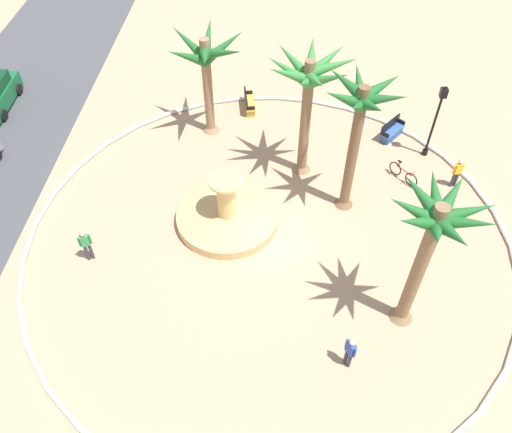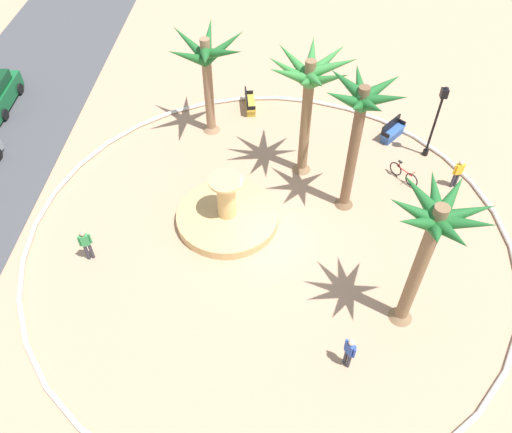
{
  "view_description": "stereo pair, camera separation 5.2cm",
  "coord_description": "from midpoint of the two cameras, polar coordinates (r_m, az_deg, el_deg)",
  "views": [
    {
      "loc": [
        -14.46,
        -0.31,
        17.06
      ],
      "look_at": [
        0.26,
        0.56,
        1.0
      ],
      "focal_mm": 35.84,
      "sensor_mm": 36.0,
      "label": 1
    },
    {
      "loc": [
        -14.45,
        -0.37,
        17.06
      ],
      "look_at": [
        0.26,
        0.56,
        1.0
      ],
      "focal_mm": 35.84,
      "sensor_mm": 36.0,
      "label": 2
    }
  ],
  "objects": [
    {
      "name": "bench_west",
      "position": [
        29.12,
        -0.65,
        12.43
      ],
      "size": [
        1.66,
        0.74,
        1.0
      ],
      "color": "gold",
      "rests_on": "ground"
    },
    {
      "name": "fountain",
      "position": [
        22.79,
        -3.13,
        0.16
      ],
      "size": [
        4.57,
        4.57,
        2.49
      ],
      "color": "tan",
      "rests_on": "ground"
    },
    {
      "name": "lamppost",
      "position": [
        26.25,
        19.59,
        10.47
      ],
      "size": [
        0.32,
        0.32,
        4.05
      ],
      "color": "black",
      "rests_on": "ground"
    },
    {
      "name": "palm_tree_by_curb",
      "position": [
        16.99,
        19.13,
        -1.85
      ],
      "size": [
        3.38,
        3.41,
        6.38
      ],
      "color": "brown",
      "rests_on": "ground"
    },
    {
      "name": "palm_tree_near_fountain",
      "position": [
        20.82,
        11.54,
        10.79
      ],
      "size": [
        3.42,
        3.39,
        6.57
      ],
      "color": "brown",
      "rests_on": "ground"
    },
    {
      "name": "bench_east",
      "position": [
        28.05,
        15.02,
        9.08
      ],
      "size": [
        1.54,
        1.42,
        1.0
      ],
      "color": "#335BA8",
      "rests_on": "ground"
    },
    {
      "name": "person_cyclist_photo",
      "position": [
        18.51,
        10.44,
        -14.59
      ],
      "size": [
        0.44,
        0.36,
        1.66
      ],
      "color": "#33333D",
      "rests_on": "ground"
    },
    {
      "name": "palm_tree_mid_plaza",
      "position": [
        25.64,
        -5.4,
        16.69
      ],
      "size": [
        4.4,
        3.98,
        5.52
      ],
      "color": "#8E6B4C",
      "rests_on": "ground"
    },
    {
      "name": "person_cyclist_helmet",
      "position": [
        25.72,
        21.65,
        4.61
      ],
      "size": [
        0.28,
        0.51,
        1.62
      ],
      "color": "#33333D",
      "rests_on": "ground"
    },
    {
      "name": "plaza_curb",
      "position": [
        22.28,
        1.47,
        -2.13
      ],
      "size": [
        20.99,
        20.99,
        0.2
      ],
      "primitive_type": "torus",
      "color": "silver",
      "rests_on": "ground"
    },
    {
      "name": "ground_plane",
      "position": [
        22.36,
        1.46,
        -2.29
      ],
      "size": [
        80.0,
        80.0,
        0.0
      ],
      "primitive_type": "plane",
      "color": "tan"
    },
    {
      "name": "person_pedestrian_stroll",
      "position": [
        22.01,
        -18.38,
        -2.89
      ],
      "size": [
        0.32,
        0.49,
        1.68
      ],
      "color": "#33333D",
      "rests_on": "ground"
    },
    {
      "name": "palm_tree_far_side",
      "position": [
        22.56,
        6.02,
        14.38
      ],
      "size": [
        4.09,
        4.0,
        6.25
      ],
      "color": "brown",
      "rests_on": "ground"
    },
    {
      "name": "bicycle_red_frame",
      "position": [
        25.61,
        16.19,
        4.58
      ],
      "size": [
        1.34,
        1.17,
        0.94
      ],
      "color": "black",
      "rests_on": "ground"
    }
  ]
}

